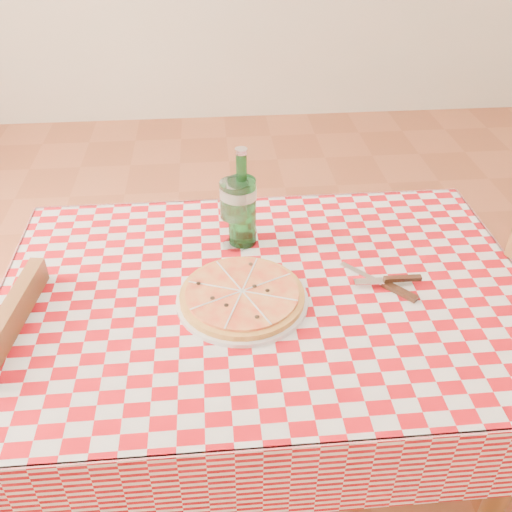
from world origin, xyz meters
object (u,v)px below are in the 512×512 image
at_px(pizza_plate, 242,295).
at_px(water_bottle, 242,198).
at_px(wine_glass, 235,215).
at_px(dining_table, 266,320).
at_px(chair_far, 7,411).

xyz_separation_m(pizza_plate, water_bottle, (0.02, 0.25, 0.12)).
bearing_deg(pizza_plate, water_bottle, 85.84).
height_order(water_bottle, wine_glass, water_bottle).
xyz_separation_m(dining_table, pizza_plate, (-0.06, -0.04, 0.12)).
bearing_deg(dining_table, chair_far, -173.66).
bearing_deg(pizza_plate, dining_table, 32.50).
xyz_separation_m(pizza_plate, wine_glass, (-0.00, 0.24, 0.08)).
height_order(chair_far, water_bottle, water_bottle).
distance_m(dining_table, water_bottle, 0.32).
distance_m(dining_table, chair_far, 0.70).
xyz_separation_m(chair_far, pizza_plate, (0.61, 0.04, 0.31)).
xyz_separation_m(chair_far, wine_glass, (0.61, 0.27, 0.38)).
bearing_deg(wine_glass, water_bottle, 35.08).
xyz_separation_m(water_bottle, wine_glass, (-0.02, -0.01, -0.04)).
bearing_deg(wine_glass, chair_far, -155.73).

